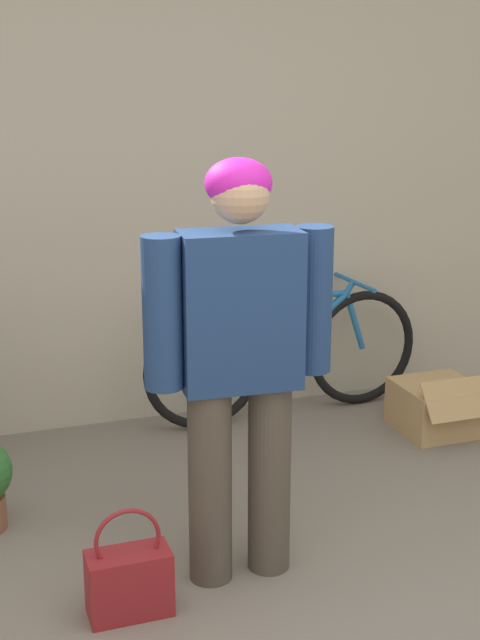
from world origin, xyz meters
TOP-DOWN VIEW (x-y plane):
  - wall_back at (0.00, 2.64)m, footprint 8.00×0.07m
  - person at (0.02, 0.97)m, footprint 0.70×0.24m
  - bicycle at (0.77, 2.39)m, footprint 1.61×0.46m
  - handbag at (-0.44, 0.84)m, footprint 0.29×0.15m
  - cardboard_box at (1.45, 1.93)m, footprint 0.40×0.47m

SIDE VIEW (x-z plane):
  - cardboard_box at x=1.45m, z-range -0.04..0.29m
  - handbag at x=-0.44m, z-range -0.07..0.34m
  - bicycle at x=0.77m, z-range -0.01..0.72m
  - person at x=0.02m, z-range 0.11..1.67m
  - wall_back at x=0.00m, z-range 0.00..2.60m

